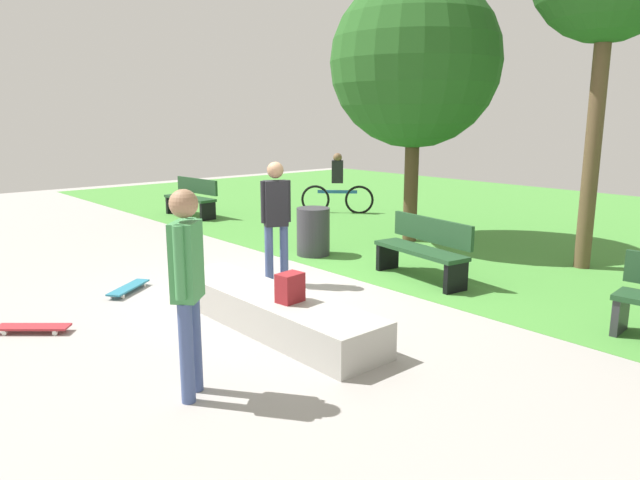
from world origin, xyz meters
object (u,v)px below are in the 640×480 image
backpack_on_ledge (290,288)px  skater_watching (276,213)px  skater_performing_trick (187,277)px  skateboard_spare (128,288)px  park_bench_near_lamppost (424,248)px  cyclist_on_bicycle (337,188)px  trash_bin (313,232)px  skateboard_by_ledge (33,327)px  concrete_ledge (270,310)px  tree_slender_maple (415,63)px  park_bench_far_left (192,197)px

backpack_on_ledge → skater_watching: 2.12m
skater_performing_trick → skateboard_spare: (-3.30, 0.85, -1.00)m
park_bench_near_lamppost → cyclist_on_bicycle: cyclist_on_bicycle is taller
trash_bin → park_bench_near_lamppost: bearing=5.3°
skateboard_spare → park_bench_near_lamppost: size_ratio=0.46×
skater_watching → skateboard_by_ledge: (-0.25, -3.23, -0.97)m
concrete_ledge → tree_slender_maple: size_ratio=0.65×
skateboard_by_ledge → tree_slender_maple: tree_slender_maple is taller
tree_slender_maple → skateboard_spare: bearing=-93.4°
skateboard_by_ledge → skater_watching: bearing=85.5°
concrete_ledge → backpack_on_ledge: size_ratio=9.92×
park_bench_far_left → tree_slender_maple: 6.28m
backpack_on_ledge → skater_performing_trick: size_ratio=0.18×
skater_watching → skateboard_spare: size_ratio=2.30×
tree_slender_maple → trash_bin: size_ratio=5.92×
concrete_ledge → skateboard_spare: size_ratio=4.14×
trash_bin → skateboard_by_ledge: bearing=-80.8°
tree_slender_maple → park_bench_far_left: bearing=-161.5°
cyclist_on_bicycle → skateboard_by_ledge: bearing=-65.0°
skateboard_spare → trash_bin: 3.37m
park_bench_near_lamppost → tree_slender_maple: size_ratio=0.34×
skater_watching → cyclist_on_bicycle: skater_watching is taller
skateboard_by_ledge → concrete_ledge: bearing=53.0°
skateboard_spare → skateboard_by_ledge: bearing=-61.7°
skateboard_by_ledge → skater_performing_trick: bearing=13.3°
backpack_on_ledge → cyclist_on_bicycle: size_ratio=0.21×
skater_watching → cyclist_on_bicycle: (-4.09, 4.99, -0.40)m
skateboard_by_ledge → skateboard_spare: bearing=118.3°
skateboard_spare → tree_slender_maple: 6.45m
skater_watching → tree_slender_maple: (-0.70, 3.76, 2.30)m
concrete_ledge → skateboard_by_ledge: (-1.60, -2.12, -0.13)m
park_bench_near_lamppost → backpack_on_ledge: bearing=-80.1°
backpack_on_ledge → park_bench_near_lamppost: park_bench_near_lamppost is taller
trash_bin → park_bench_far_left: bearing=175.2°
concrete_ledge → skater_performing_trick: (0.93, -1.52, 0.87)m
park_bench_near_lamppost → trash_bin: 2.27m
skateboard_spare → tree_slender_maple: (0.33, 5.54, 3.28)m
skateboard_spare → tree_slender_maple: size_ratio=0.16×
park_bench_near_lamppost → cyclist_on_bicycle: size_ratio=1.09×
park_bench_far_left → concrete_ledge: bearing=-22.9°
backpack_on_ledge → park_bench_far_left: park_bench_far_left is taller
skater_performing_trick → backpack_on_ledge: bearing=109.6°
skater_performing_trick → park_bench_near_lamppost: bearing=103.3°
skateboard_by_ledge → park_bench_far_left: size_ratio=0.45×
backpack_on_ledge → park_bench_far_left: (-7.73, 3.11, -0.08)m
skater_watching → cyclist_on_bicycle: 6.47m
skater_performing_trick → concrete_ledge: bearing=121.3°
cyclist_on_bicycle → skater_watching: bearing=-50.6°
skater_performing_trick → trash_bin: 5.38m
skater_performing_trick → cyclist_on_bicycle: (-6.36, 7.62, -0.43)m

